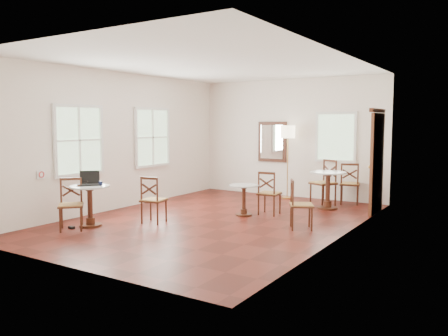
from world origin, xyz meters
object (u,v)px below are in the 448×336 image
object	(u,v)px
cafe_table_near	(90,201)
chair_back_b	(324,183)
chair_near_b	(71,204)
power_adapter	(72,227)
cafe_table_back	(328,186)
chair_mid_a	(269,193)
chair_back_a	(350,183)
laptop	(90,181)
water_glass	(86,183)
floor_lamp	(288,137)
chair_mid_b	(300,204)
cafe_table_mid	(244,197)
chair_near_a	(153,200)
mouse	(79,185)
navy_mug	(101,183)

from	to	relation	value
cafe_table_near	chair_back_b	size ratio (longest dim) A/B	0.72
chair_near_b	power_adapter	world-z (taller)	chair_near_b
cafe_table_back	chair_back_b	distance (m)	0.49
chair_mid_a	chair_back_a	distance (m)	2.37
laptop	water_glass	size ratio (longest dim) A/B	4.62
chair_near_b	floor_lamp	xyz separation A→B (m)	(1.82, 5.20, 1.09)
chair_mid_b	chair_mid_a	bearing A→B (deg)	22.05
cafe_table_mid	laptop	size ratio (longest dim) A/B	1.37
chair_near_a	chair_back_a	world-z (taller)	chair_back_a
chair_back_a	chair_back_b	bearing A→B (deg)	29.86
cafe_table_mid	chair_mid_b	xyz separation A→B (m)	(1.44, -0.50, 0.05)
power_adapter	chair_mid_b	bearing A→B (deg)	32.26
chair_mid_b	laptop	world-z (taller)	laptop
cafe_table_mid	chair_near_a	distance (m)	1.89
chair_near_a	water_glass	distance (m)	1.26
chair_near_b	chair_back_b	world-z (taller)	chair_back_b
laptop	mouse	xyz separation A→B (m)	(-0.08, -0.19, -0.05)
cafe_table_near	chair_back_a	distance (m)	5.88
chair_back_a	water_glass	distance (m)	5.94
chair_near_b	chair_back_b	bearing A→B (deg)	11.30
cafe_table_back	cafe_table_mid	bearing A→B (deg)	-126.68
water_glass	power_adapter	distance (m)	0.84
chair_back_b	floor_lamp	distance (m)	1.58
navy_mug	cafe_table_back	bearing A→B (deg)	52.52
chair_near_b	mouse	world-z (taller)	chair_near_b
chair_back_b	mouse	size ratio (longest dim) A/B	12.25
cafe_table_mid	water_glass	world-z (taller)	water_glass
cafe_table_near	laptop	xyz separation A→B (m)	(-0.07, 0.08, 0.35)
chair_mid_b	chair_back_b	world-z (taller)	chair_back_b
chair_mid_b	water_glass	distance (m)	3.90
chair_near_b	mouse	size ratio (longest dim) A/B	10.67
chair_near_a	floor_lamp	size ratio (longest dim) A/B	0.49
cafe_table_near	power_adapter	distance (m)	0.57
floor_lamp	mouse	xyz separation A→B (m)	(-1.89, -4.95, -0.78)
cafe_table_mid	chair_back_a	size ratio (longest dim) A/B	0.65
chair_near_b	water_glass	bearing A→B (deg)	37.79
water_glass	navy_mug	bearing A→B (deg)	39.06
laptop	mouse	distance (m)	0.21
cafe_table_back	chair_mid_b	xyz separation A→B (m)	(0.24, -2.11, -0.07)
cafe_table_back	laptop	world-z (taller)	laptop
cafe_table_mid	navy_mug	bearing A→B (deg)	-128.04
floor_lamp	mouse	distance (m)	5.36
chair_near_b	mouse	bearing A→B (deg)	59.41
cafe_table_mid	navy_mug	size ratio (longest dim) A/B	6.27
cafe_table_near	laptop	distance (m)	0.37
chair_mid_b	chair_back_b	size ratio (longest dim) A/B	0.84
floor_lamp	mouse	size ratio (longest dim) A/B	21.29
chair_back_b	water_glass	world-z (taller)	chair_back_b
cafe_table_back	chair_near_a	world-z (taller)	chair_near_a
cafe_table_mid	power_adapter	distance (m)	3.39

